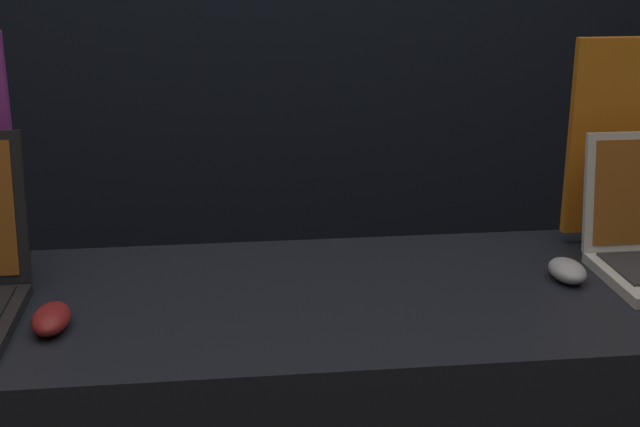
# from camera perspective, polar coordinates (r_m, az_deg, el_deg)

# --- Properties ---
(mouse_front) EXTENTS (0.06, 0.11, 0.04)m
(mouse_front) POSITION_cam_1_polar(r_m,az_deg,el_deg) (1.50, -16.82, -6.45)
(mouse_front) COLOR maroon
(mouse_front) RESTS_ON display_counter
(mouse_back) EXTENTS (0.06, 0.10, 0.04)m
(mouse_back) POSITION_cam_1_polar(r_m,az_deg,el_deg) (1.69, 15.54, -3.54)
(mouse_back) COLOR #B2B2B7
(mouse_back) RESTS_ON display_counter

